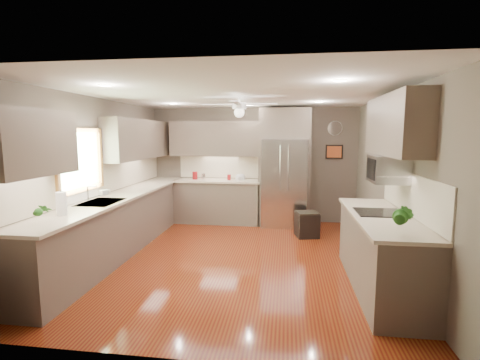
% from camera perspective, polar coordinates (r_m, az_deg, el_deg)
% --- Properties ---
extents(floor, '(5.00, 5.00, 0.00)m').
position_cam_1_polar(floor, '(5.55, -0.53, -12.72)').
color(floor, '#53130B').
rests_on(floor, ground).
extents(ceiling, '(5.00, 5.00, 0.00)m').
position_cam_1_polar(ceiling, '(5.24, -0.57, 13.86)').
color(ceiling, white).
rests_on(ceiling, ground).
extents(wall_back, '(4.50, 0.00, 4.50)m').
position_cam_1_polar(wall_back, '(7.72, 2.11, 2.52)').
color(wall_back, brown).
rests_on(wall_back, ground).
extents(wall_front, '(4.50, 0.00, 4.50)m').
position_cam_1_polar(wall_front, '(2.84, -7.83, -6.18)').
color(wall_front, brown).
rests_on(wall_front, ground).
extents(wall_left, '(0.00, 5.00, 5.00)m').
position_cam_1_polar(wall_left, '(6.00, -22.33, 0.53)').
color(wall_left, brown).
rests_on(wall_left, ground).
extents(wall_right, '(0.00, 5.00, 5.00)m').
position_cam_1_polar(wall_right, '(5.41, 23.74, -0.24)').
color(wall_right, brown).
rests_on(wall_right, ground).
extents(canister_a, '(0.12, 0.12, 0.18)m').
position_cam_1_polar(canister_a, '(7.68, -7.40, 0.71)').
color(canister_a, maroon).
rests_on(canister_a, back_run).
extents(canister_b, '(0.10, 0.10, 0.13)m').
position_cam_1_polar(canister_b, '(7.62, -6.00, 0.60)').
color(canister_b, silver).
rests_on(canister_b, back_run).
extents(canister_d, '(0.10, 0.10, 0.12)m').
position_cam_1_polar(canister_d, '(7.51, -1.81, 0.46)').
color(canister_d, maroon).
rests_on(canister_d, back_run).
extents(soap_bottle, '(0.10, 0.10, 0.17)m').
position_cam_1_polar(soap_bottle, '(5.80, -21.33, -1.87)').
color(soap_bottle, white).
rests_on(soap_bottle, left_run).
extents(potted_plant_left, '(0.17, 0.13, 0.28)m').
position_cam_1_polar(potted_plant_left, '(4.45, -29.99, -4.36)').
color(potted_plant_left, '#235D1A').
rests_on(potted_plant_left, left_run).
extents(potted_plant_right, '(0.24, 0.21, 0.35)m').
position_cam_1_polar(potted_plant_right, '(3.80, 25.27, -5.42)').
color(potted_plant_right, '#235D1A').
rests_on(potted_plant_right, right_run).
extents(bowl, '(0.29, 0.29, 0.05)m').
position_cam_1_polar(bowl, '(7.46, 0.03, 0.17)').
color(bowl, beige).
rests_on(bowl, back_run).
extents(left_run, '(0.65, 4.70, 1.45)m').
position_cam_1_polar(left_run, '(6.13, -18.86, -6.46)').
color(left_run, brown).
rests_on(left_run, ground).
extents(back_run, '(1.85, 0.65, 1.45)m').
position_cam_1_polar(back_run, '(7.64, -3.56, -3.34)').
color(back_run, brown).
rests_on(back_run, ground).
extents(uppers, '(4.50, 4.70, 0.95)m').
position_cam_1_polar(uppers, '(6.05, -6.60, 7.00)').
color(uppers, brown).
rests_on(uppers, wall_left).
extents(window, '(0.05, 1.12, 0.92)m').
position_cam_1_polar(window, '(5.53, -24.79, 2.99)').
color(window, '#BFF2B2').
rests_on(window, wall_left).
extents(sink, '(0.50, 0.70, 0.32)m').
position_cam_1_polar(sink, '(5.47, -21.86, -3.71)').
color(sink, silver).
rests_on(sink, left_run).
extents(refrigerator, '(1.06, 0.75, 2.45)m').
position_cam_1_polar(refrigerator, '(7.35, 7.28, 1.73)').
color(refrigerator, silver).
rests_on(refrigerator, ground).
extents(right_run, '(0.70, 2.20, 1.45)m').
position_cam_1_polar(right_run, '(4.74, 22.14, -10.69)').
color(right_run, brown).
rests_on(right_run, ground).
extents(microwave, '(0.43, 0.55, 0.34)m').
position_cam_1_polar(microwave, '(4.80, 23.11, 1.65)').
color(microwave, silver).
rests_on(microwave, wall_right).
extents(ceiling_fan, '(1.18, 1.18, 0.32)m').
position_cam_1_polar(ceiling_fan, '(5.52, -0.11, 11.79)').
color(ceiling_fan, white).
rests_on(ceiling_fan, ceiling).
extents(recessed_lights, '(2.84, 3.14, 0.01)m').
position_cam_1_polar(recessed_lights, '(5.64, -0.38, 13.35)').
color(recessed_lights, white).
rests_on(recessed_lights, ceiling).
extents(wall_clock, '(0.30, 0.03, 0.30)m').
position_cam_1_polar(wall_clock, '(7.71, 15.32, 8.21)').
color(wall_clock, white).
rests_on(wall_clock, wall_back).
extents(framed_print, '(0.36, 0.03, 0.30)m').
position_cam_1_polar(framed_print, '(7.71, 15.20, 4.49)').
color(framed_print, black).
rests_on(framed_print, wall_back).
extents(stool, '(0.47, 0.47, 0.47)m').
position_cam_1_polar(stool, '(6.72, 10.91, -7.13)').
color(stool, black).
rests_on(stool, ground).
extents(paper_towel, '(0.12, 0.12, 0.31)m').
position_cam_1_polar(paper_towel, '(4.76, -27.25, -3.50)').
color(paper_towel, white).
rests_on(paper_towel, left_run).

